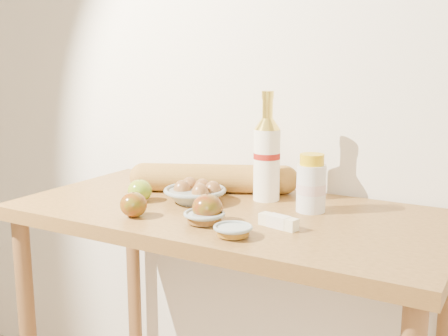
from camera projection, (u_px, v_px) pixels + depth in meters
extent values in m
cube|color=silver|center=(281.00, 60.00, 1.75)|extent=(3.50, 0.02, 2.60)
cube|color=olive|center=(229.00, 216.00, 1.55)|extent=(1.20, 0.60, 0.04)
cylinder|color=brown|center=(134.00, 294.00, 2.12)|extent=(0.05, 0.05, 0.86)
cylinder|color=white|center=(267.00, 165.00, 1.62)|extent=(0.10, 0.10, 0.21)
cylinder|color=maroon|center=(267.00, 156.00, 1.62)|extent=(0.10, 0.10, 0.02)
cone|color=yellow|center=(267.00, 124.00, 1.60)|extent=(0.10, 0.10, 0.03)
cylinder|color=yellow|center=(268.00, 108.00, 1.59)|extent=(0.04, 0.04, 0.05)
cylinder|color=yellow|center=(268.00, 95.00, 1.58)|extent=(0.05, 0.05, 0.02)
cylinder|color=silver|center=(311.00, 188.00, 1.51)|extent=(0.10, 0.10, 0.13)
cylinder|color=beige|center=(311.00, 188.00, 1.51)|extent=(0.10, 0.10, 0.03)
cylinder|color=gold|center=(312.00, 159.00, 1.49)|extent=(0.09, 0.09, 0.03)
torus|color=gray|center=(195.00, 190.00, 1.61)|extent=(0.20, 0.20, 0.01)
ellipsoid|color=brown|center=(182.00, 191.00, 1.61)|extent=(0.06, 0.06, 0.06)
ellipsoid|color=brown|center=(200.00, 194.00, 1.57)|extent=(0.06, 0.06, 0.06)
ellipsoid|color=brown|center=(202.00, 189.00, 1.63)|extent=(0.06, 0.06, 0.06)
ellipsoid|color=brown|center=(190.00, 187.00, 1.65)|extent=(0.06, 0.06, 0.06)
ellipsoid|color=brown|center=(213.00, 192.00, 1.60)|extent=(0.06, 0.06, 0.06)
cylinder|color=#B98738|center=(213.00, 178.00, 1.72)|extent=(0.43, 0.26, 0.09)
sphere|color=#B98738|center=(144.00, 177.00, 1.74)|extent=(0.12, 0.12, 0.09)
sphere|color=#B98738|center=(284.00, 180.00, 1.70)|extent=(0.12, 0.12, 0.09)
ellipsoid|color=#A19820|center=(140.00, 191.00, 1.62)|extent=(0.09, 0.09, 0.06)
cylinder|color=#50371A|center=(140.00, 181.00, 1.61)|extent=(0.01, 0.01, 0.01)
ellipsoid|color=#8D0907|center=(134.00, 205.00, 1.46)|extent=(0.08, 0.08, 0.07)
cylinder|color=#4D3319|center=(133.00, 194.00, 1.46)|extent=(0.01, 0.01, 0.01)
ellipsoid|color=maroon|center=(207.00, 208.00, 1.42)|extent=(0.10, 0.10, 0.07)
cylinder|color=#4A2D18|center=(207.00, 196.00, 1.41)|extent=(0.01, 0.01, 0.01)
torus|color=gray|center=(204.00, 214.00, 1.40)|extent=(0.14, 0.14, 0.01)
cylinder|color=brown|center=(204.00, 218.00, 1.41)|extent=(0.11, 0.11, 0.02)
torus|color=gray|center=(233.00, 227.00, 1.30)|extent=(0.12, 0.12, 0.01)
cylinder|color=brown|center=(233.00, 231.00, 1.31)|extent=(0.10, 0.10, 0.02)
cube|color=beige|center=(278.00, 222.00, 1.37)|extent=(0.11, 0.05, 0.03)
cube|color=beige|center=(278.00, 222.00, 1.37)|extent=(0.06, 0.04, 0.03)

